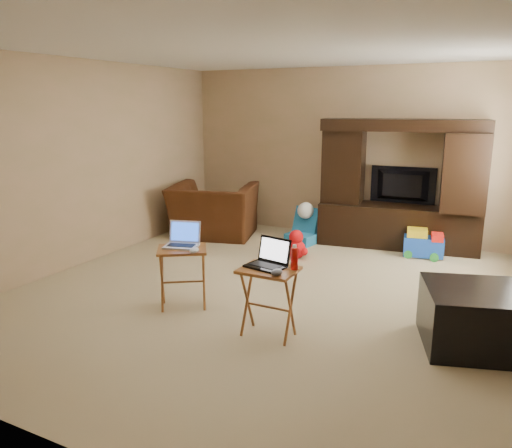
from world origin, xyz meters
The scene contains 19 objects.
floor centered at (0.00, 0.00, 0.00)m, with size 5.50×5.50×0.00m, color #C8B68B.
ceiling centered at (0.00, 0.00, 2.50)m, with size 5.50×5.50×0.00m, color silver.
wall_back centered at (0.00, 2.75, 1.25)m, with size 5.00×5.00×0.00m, color tan.
wall_front centered at (0.00, -2.75, 1.25)m, with size 5.00×5.00×0.00m, color tan.
wall_left centered at (-2.50, 0.00, 1.25)m, with size 5.50×5.50×0.00m, color tan.
entertainment_center centered at (0.88, 2.45, 0.89)m, with size 2.16×0.54×1.77m, color black.
television centered at (0.88, 2.60, 0.85)m, with size 0.90×0.12×0.52m, color black.
recliner centered at (-1.72, 1.78, 0.39)m, with size 1.21×1.06×0.79m, color #44200E.
child_rocker centered at (-0.37, 2.00, 0.26)m, with size 0.39×0.44×0.52m, color #1B6899, non-canonical shape.
plush_toy centered at (-0.17, 1.28, 0.19)m, with size 0.35×0.29×0.39m, color red, non-canonical shape.
push_toy centered at (1.30, 2.10, 0.19)m, with size 0.51×0.36×0.38m, color blue, non-canonical shape.
ottoman centered at (2.06, -0.31, 0.25)m, with size 0.78×0.78×0.50m, color black.
tray_table_left centered at (-0.55, -0.70, 0.30)m, with size 0.47×0.37×0.61m, color #905823.
tray_table_right centered at (0.47, -0.89, 0.31)m, with size 0.47×0.38×0.61m, color brown.
laptop_left centered at (-0.58, -0.67, 0.73)m, with size 0.32×0.26×0.24m, color silver.
laptop_right centered at (0.43, -0.87, 0.73)m, with size 0.32×0.27×0.24m, color black.
mouse_left centered at (-0.36, -0.77, 0.63)m, with size 0.08×0.12×0.05m, color silver.
mouse_right centered at (0.60, -1.01, 0.64)m, with size 0.08×0.12×0.05m, color #3F3E43.
water_bottle centered at (0.67, -0.81, 0.71)m, with size 0.06×0.06×0.19m, color red.
Camera 1 is at (2.18, -4.51, 1.96)m, focal length 35.00 mm.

